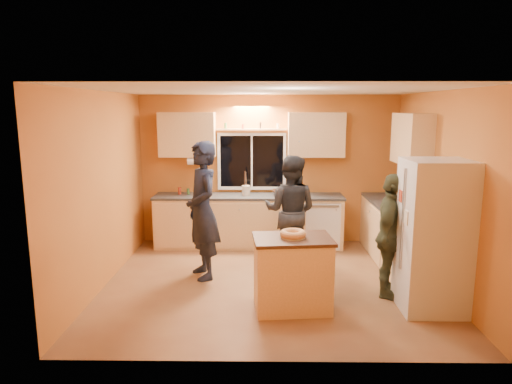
{
  "coord_description": "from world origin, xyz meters",
  "views": [
    {
      "loc": [
        -0.12,
        -5.97,
        2.38
      ],
      "look_at": [
        -0.2,
        0.4,
        1.2
      ],
      "focal_mm": 32.0,
      "sensor_mm": 36.0,
      "label": 1
    }
  ],
  "objects_px": {
    "island": "(292,273)",
    "person_right": "(391,236)",
    "person_left": "(203,211)",
    "refrigerator": "(433,236)",
    "person_center": "(290,211)"
  },
  "relations": [
    {
      "from": "refrigerator",
      "to": "person_left",
      "type": "height_order",
      "value": "person_left"
    },
    {
      "from": "island",
      "to": "person_left",
      "type": "bearing_deg",
      "value": 133.3
    },
    {
      "from": "person_center",
      "to": "person_right",
      "type": "xyz_separation_m",
      "value": [
        1.19,
        -1.17,
        -0.05
      ]
    },
    {
      "from": "person_center",
      "to": "person_right",
      "type": "distance_m",
      "value": 1.67
    },
    {
      "from": "person_left",
      "to": "person_center",
      "type": "relative_size",
      "value": 1.15
    },
    {
      "from": "refrigerator",
      "to": "person_right",
      "type": "xyz_separation_m",
      "value": [
        -0.39,
        0.37,
        -0.11
      ]
    },
    {
      "from": "person_center",
      "to": "refrigerator",
      "type": "bearing_deg",
      "value": 152.78
    },
    {
      "from": "refrigerator",
      "to": "person_left",
      "type": "xyz_separation_m",
      "value": [
        -2.84,
        1.02,
        0.07
      ]
    },
    {
      "from": "island",
      "to": "person_right",
      "type": "height_order",
      "value": "person_right"
    },
    {
      "from": "island",
      "to": "person_right",
      "type": "distance_m",
      "value": 1.36
    },
    {
      "from": "island",
      "to": "person_left",
      "type": "distance_m",
      "value": 1.67
    },
    {
      "from": "refrigerator",
      "to": "person_center",
      "type": "height_order",
      "value": "refrigerator"
    },
    {
      "from": "person_left",
      "to": "person_right",
      "type": "relative_size",
      "value": 1.22
    },
    {
      "from": "island",
      "to": "person_center",
      "type": "xyz_separation_m",
      "value": [
        0.07,
        1.57,
        0.39
      ]
    },
    {
      "from": "refrigerator",
      "to": "island",
      "type": "xyz_separation_m",
      "value": [
        -1.65,
        -0.03,
        -0.45
      ]
    }
  ]
}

